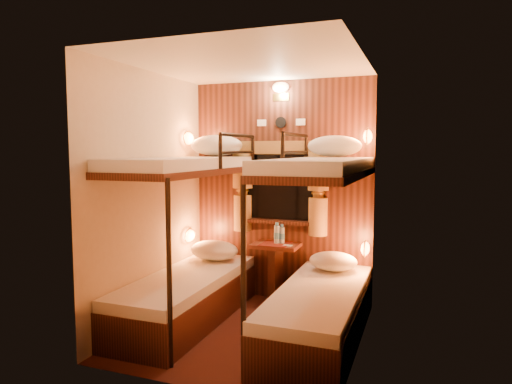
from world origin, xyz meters
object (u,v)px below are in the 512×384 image
at_px(table, 276,265).
at_px(bunk_left, 187,264).
at_px(bunk_right, 319,277).
at_px(bottle_left, 277,234).
at_px(bottle_right, 282,235).

bearing_deg(table, bunk_left, -129.67).
height_order(bunk_left, bunk_right, same).
bearing_deg(bunk_left, bunk_right, 0.00).
bearing_deg(bottle_left, bunk_right, -51.27).
distance_m(bunk_right, bottle_right, 1.02).
bearing_deg(bottle_left, table, -110.98).
xyz_separation_m(bottle_left, bottle_right, (0.05, 0.02, -0.01)).
xyz_separation_m(bunk_left, bottle_left, (0.65, 0.80, 0.19)).
bearing_deg(bunk_left, bottle_right, 49.08).
height_order(bunk_left, table, bunk_left).
height_order(bunk_right, bottle_left, bunk_right).
distance_m(bunk_left, table, 1.02).
distance_m(bunk_left, bunk_right, 1.30).
bearing_deg(bunk_left, table, 50.33).
bearing_deg(bottle_right, bunk_right, -54.15).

